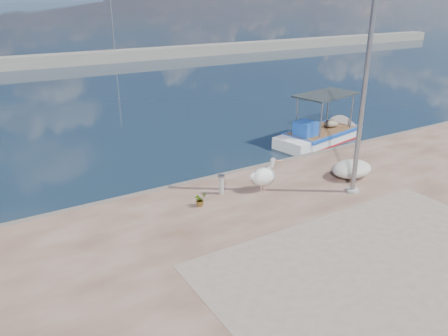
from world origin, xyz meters
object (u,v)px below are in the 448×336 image
boat_right (322,137)px  pelican (264,176)px  lamp_post (363,97)px  bollard_near (221,184)px

boat_right → pelican: bearing=-158.4°
boat_right → lamp_post: (-4.16, -5.90, 3.58)m
pelican → lamp_post: lamp_post is taller
pelican → bollard_near: (-1.39, 0.52, -0.18)m
boat_right → bollard_near: boat_right is taller
boat_right → pelican: size_ratio=4.84×
boat_right → pelican: boat_right is taller
pelican → bollard_near: 1.50m
pelican → bollard_near: pelican is taller
bollard_near → boat_right: bearing=24.7°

